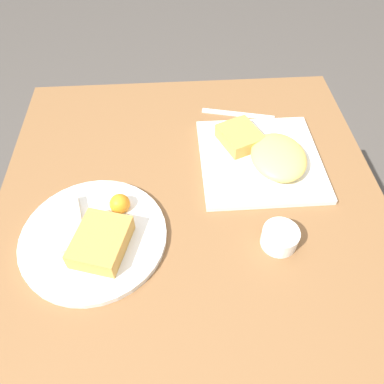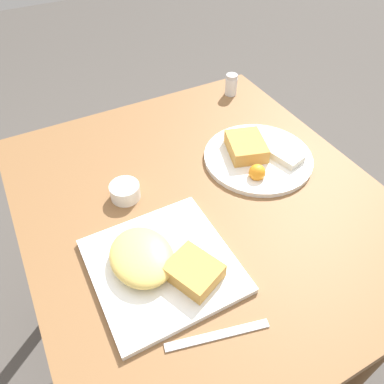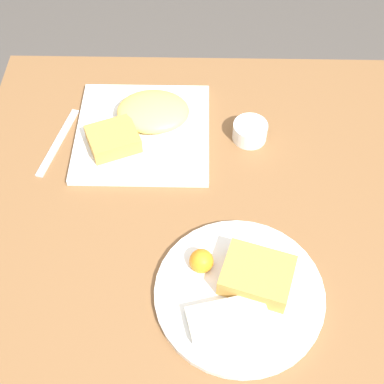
{
  "view_description": "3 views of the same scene",
  "coord_description": "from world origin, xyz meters",
  "px_view_note": "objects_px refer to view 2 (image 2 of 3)",
  "views": [
    {
      "loc": [
        -0.49,
        0.03,
        1.42
      ],
      "look_at": [
        0.04,
        -0.0,
        0.78
      ],
      "focal_mm": 35.0,
      "sensor_mm": 36.0,
      "label": 1
    },
    {
      "loc": [
        0.56,
        -0.33,
        1.44
      ],
      "look_at": [
        -0.01,
        -0.03,
        0.79
      ],
      "focal_mm": 35.0,
      "sensor_mm": 36.0,
      "label": 2
    },
    {
      "loc": [
        0.02,
        0.63,
        1.63
      ],
      "look_at": [
        0.03,
        0.01,
        0.81
      ],
      "focal_mm": 50.0,
      "sensor_mm": 36.0,
      "label": 3
    }
  ],
  "objects_px": {
    "sauce_ramekin": "(125,191)",
    "salt_shaker": "(231,86)",
    "plate_square_near": "(159,263)",
    "plate_oval_far": "(257,155)",
    "butter_knife": "(218,335)"
  },
  "relations": [
    {
      "from": "plate_square_near",
      "to": "plate_oval_far",
      "type": "height_order",
      "value": "plate_square_near"
    },
    {
      "from": "plate_oval_far",
      "to": "salt_shaker",
      "type": "relative_size",
      "value": 4.18
    },
    {
      "from": "plate_square_near",
      "to": "salt_shaker",
      "type": "height_order",
      "value": "salt_shaker"
    },
    {
      "from": "plate_square_near",
      "to": "butter_knife",
      "type": "distance_m",
      "value": 0.19
    },
    {
      "from": "salt_shaker",
      "to": "butter_knife",
      "type": "distance_m",
      "value": 0.86
    },
    {
      "from": "plate_square_near",
      "to": "salt_shaker",
      "type": "distance_m",
      "value": 0.73
    },
    {
      "from": "salt_shaker",
      "to": "butter_knife",
      "type": "height_order",
      "value": "salt_shaker"
    },
    {
      "from": "plate_oval_far",
      "to": "sauce_ramekin",
      "type": "distance_m",
      "value": 0.38
    },
    {
      "from": "sauce_ramekin",
      "to": "butter_knife",
      "type": "distance_m",
      "value": 0.42
    },
    {
      "from": "sauce_ramekin",
      "to": "salt_shaker",
      "type": "relative_size",
      "value": 1.03
    },
    {
      "from": "plate_oval_far",
      "to": "butter_knife",
      "type": "height_order",
      "value": "plate_oval_far"
    },
    {
      "from": "plate_oval_far",
      "to": "plate_square_near",
      "type": "bearing_deg",
      "value": -62.73
    },
    {
      "from": "plate_oval_far",
      "to": "sauce_ramekin",
      "type": "height_order",
      "value": "plate_oval_far"
    },
    {
      "from": "plate_square_near",
      "to": "salt_shaker",
      "type": "bearing_deg",
      "value": 136.13
    },
    {
      "from": "butter_knife",
      "to": "salt_shaker",
      "type": "bearing_deg",
      "value": 70.31
    }
  ]
}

